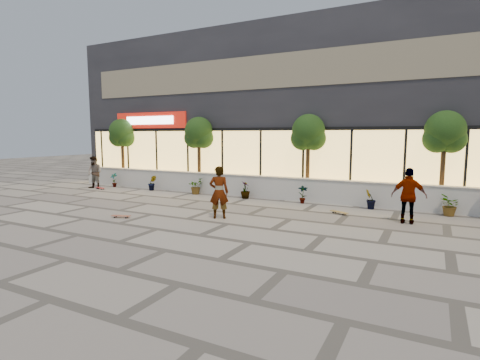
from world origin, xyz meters
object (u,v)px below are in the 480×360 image
at_px(skateboard_left, 100,188).
at_px(skateboard_right_near, 339,212).
at_px(tree_east, 445,134).
at_px(skater_left, 95,173).
at_px(skater_right_near, 409,196).
at_px(skater_center, 219,192).
at_px(tree_mideast, 308,134).
at_px(skateboard_center, 121,216).
at_px(tree_midwest, 199,135).
at_px(tree_west, 122,135).

bearing_deg(skateboard_left, skateboard_right_near, 9.73).
relative_size(tree_east, skateboard_right_near, 5.22).
xyz_separation_m(skater_left, skateboard_right_near, (13.53, -0.49, -0.82)).
relative_size(skater_right_near, skateboard_left, 2.51).
height_order(skater_left, skater_right_near, skater_right_near).
bearing_deg(skater_right_near, skater_center, 20.45).
bearing_deg(tree_mideast, skateboard_center, -123.93).
bearing_deg(skater_right_near, tree_mideast, -35.35).
height_order(skateboard_left, skateboard_right_near, skateboard_right_near).
height_order(tree_midwest, skater_right_near, tree_midwest).
distance_m(tree_mideast, skater_right_near, 5.91).
height_order(skater_right_near, skateboard_right_near, skater_right_near).
distance_m(skater_left, skateboard_center, 8.27).
height_order(tree_mideast, skateboard_left, tree_mideast).
relative_size(skater_left, skateboard_left, 2.40).
distance_m(tree_east, skateboard_left, 16.92).
distance_m(tree_midwest, skater_left, 6.23).
relative_size(tree_east, skateboard_left, 5.23).
xyz_separation_m(tree_west, skateboard_center, (6.78, -7.02, -2.91)).
relative_size(tree_west, skateboard_center, 5.40).
bearing_deg(skateboard_left, skater_left, -171.72).
bearing_deg(skater_right_near, skateboard_left, -3.22).
bearing_deg(tree_midwest, skater_left, -157.52).
distance_m(skater_center, skater_right_near, 6.44).
height_order(tree_west, skateboard_center, tree_west).
relative_size(tree_midwest, skateboard_left, 5.23).
height_order(tree_mideast, skateboard_center, tree_mideast).
bearing_deg(skateboard_right_near, tree_east, 64.67).
relative_size(skater_left, skateboard_center, 2.48).
bearing_deg(tree_mideast, tree_east, 0.00).
bearing_deg(tree_mideast, skater_center, -105.86).
bearing_deg(skateboard_right_near, tree_west, -165.61).
xyz_separation_m(tree_east, skateboard_left, (-16.51, -2.27, -2.91)).
bearing_deg(skateboard_center, skateboard_right_near, 14.80).
distance_m(tree_midwest, skateboard_right_near, 9.04).
bearing_deg(skater_center, skateboard_center, -1.02).
bearing_deg(skater_left, tree_midwest, 16.78).
xyz_separation_m(tree_midwest, skateboard_left, (-5.01, -2.27, -2.91)).
bearing_deg(tree_east, skater_right_near, -107.19).
bearing_deg(tree_east, skateboard_right_near, -141.09).
height_order(skater_left, skateboard_right_near, skater_left).
relative_size(tree_west, skateboard_right_near, 5.22).
bearing_deg(tree_west, tree_mideast, 0.00).
distance_m(tree_west, skater_left, 3.06).
distance_m(skateboard_center, skateboard_left, 7.89).
distance_m(tree_west, tree_east, 17.00).
bearing_deg(skateboard_right_near, skateboard_left, -156.29).
height_order(tree_midwest, tree_east, same).
xyz_separation_m(tree_mideast, skater_left, (-11.42, -2.24, -2.09)).
xyz_separation_m(skater_center, skater_right_near, (6.05, 2.21, 0.00)).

